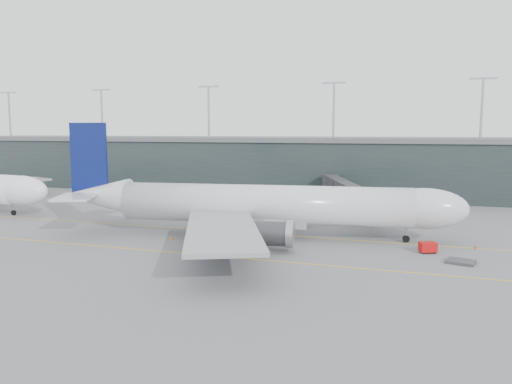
% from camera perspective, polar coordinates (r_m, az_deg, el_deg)
% --- Properties ---
extents(ground, '(320.00, 320.00, 0.00)m').
position_cam_1_polar(ground, '(87.55, 0.12, -4.22)').
color(ground, '#5D5D62').
rests_on(ground, ground).
extents(taxiline_a, '(160.00, 0.25, 0.02)m').
position_cam_1_polar(taxiline_a, '(83.83, -0.73, -4.72)').
color(taxiline_a, gold).
rests_on(taxiline_a, ground).
extents(taxiline_b, '(160.00, 0.25, 0.02)m').
position_cam_1_polar(taxiline_b, '(69.29, -5.08, -7.26)').
color(taxiline_b, gold).
rests_on(taxiline_b, ground).
extents(taxiline_lead_main, '(0.25, 60.00, 0.02)m').
position_cam_1_polar(taxiline_lead_main, '(105.29, 6.12, -2.33)').
color(taxiline_lead_main, gold).
rests_on(taxiline_lead_main, ground).
extents(taxiline_lead_adj, '(0.25, 60.00, 0.02)m').
position_cam_1_polar(taxiline_lead_adj, '(144.80, -26.57, -0.48)').
color(taxiline_lead_adj, gold).
rests_on(taxiline_lead_adj, ground).
extents(terminal, '(240.00, 36.00, 29.00)m').
position_cam_1_polar(terminal, '(142.44, 7.42, 3.17)').
color(terminal, '#1D2728').
rests_on(terminal, ground).
extents(main_aircraft, '(65.63, 61.16, 18.41)m').
position_cam_1_polar(main_aircraft, '(80.11, 0.61, -1.52)').
color(main_aircraft, silver).
rests_on(main_aircraft, ground).
extents(jet_bridge, '(18.10, 43.32, 6.55)m').
position_cam_1_polar(jet_bridge, '(106.57, 11.33, 0.34)').
color(jet_bridge, '#2F3035').
rests_on(jet_bridge, ground).
extents(gse_cart, '(2.65, 2.23, 1.54)m').
position_cam_1_polar(gse_cart, '(74.35, 19.04, -5.96)').
color(gse_cart, '#AF0C0C').
rests_on(gse_cart, ground).
extents(baggage_dolly, '(4.03, 3.54, 0.34)m').
position_cam_1_polar(baggage_dolly, '(70.49, 22.36, -7.36)').
color(baggage_dolly, '#36363B').
rests_on(baggage_dolly, ground).
extents(uld_a, '(2.47, 2.11, 2.01)m').
position_cam_1_polar(uld_a, '(97.90, -1.87, -2.39)').
color(uld_a, '#36353A').
rests_on(uld_a, ground).
extents(uld_b, '(1.98, 1.61, 1.74)m').
position_cam_1_polar(uld_b, '(98.99, 1.60, -2.36)').
color(uld_b, '#36353A').
rests_on(uld_b, ground).
extents(uld_c, '(2.26, 1.94, 1.83)m').
position_cam_1_polar(uld_c, '(96.79, 2.93, -2.56)').
color(uld_c, '#36353A').
rests_on(uld_c, ground).
extents(cone_nose, '(0.41, 0.41, 0.65)m').
position_cam_1_polar(cone_nose, '(79.56, 23.82, -5.73)').
color(cone_nose, red).
rests_on(cone_nose, ground).
extents(cone_wing_stbd, '(0.42, 0.42, 0.66)m').
position_cam_1_polar(cone_wing_stbd, '(68.86, 1.31, -7.05)').
color(cone_wing_stbd, orange).
rests_on(cone_wing_stbd, ground).
extents(cone_wing_port, '(0.44, 0.44, 0.70)m').
position_cam_1_polar(cone_wing_port, '(93.75, 8.23, -3.32)').
color(cone_wing_port, orange).
rests_on(cone_wing_port, ground).
extents(cone_tail, '(0.44, 0.44, 0.71)m').
position_cam_1_polar(cone_tail, '(79.92, -9.64, -5.15)').
color(cone_tail, orange).
rests_on(cone_tail, ground).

